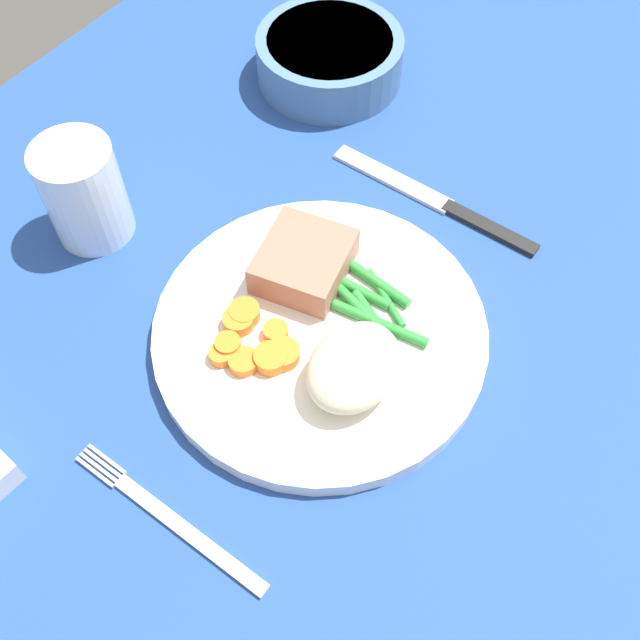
# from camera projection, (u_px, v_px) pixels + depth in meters

# --- Properties ---
(dining_table) EXTENTS (1.20, 0.90, 0.02)m
(dining_table) POSITION_uv_depth(u_px,v_px,m) (324.00, 366.00, 0.59)
(dining_table) COLOR #234793
(dining_table) RESTS_ON ground
(dinner_plate) EXTENTS (0.26, 0.26, 0.02)m
(dinner_plate) POSITION_uv_depth(u_px,v_px,m) (320.00, 333.00, 0.58)
(dinner_plate) COLOR white
(dinner_plate) RESTS_ON dining_table
(meat_portion) EXTENTS (0.09, 0.08, 0.03)m
(meat_portion) POSITION_uv_depth(u_px,v_px,m) (304.00, 262.00, 0.59)
(meat_portion) COLOR #A86B56
(meat_portion) RESTS_ON dinner_plate
(mashed_potatoes) EXTENTS (0.08, 0.06, 0.04)m
(mashed_potatoes) POSITION_uv_depth(u_px,v_px,m) (354.00, 367.00, 0.54)
(mashed_potatoes) COLOR beige
(mashed_potatoes) RESTS_ON dinner_plate
(carrot_slices) EXTENTS (0.06, 0.07, 0.01)m
(carrot_slices) POSITION_uv_depth(u_px,v_px,m) (253.00, 342.00, 0.56)
(carrot_slices) COLOR orange
(carrot_slices) RESTS_ON dinner_plate
(green_beans) EXTENTS (0.05, 0.10, 0.01)m
(green_beans) POSITION_uv_depth(u_px,v_px,m) (372.00, 304.00, 0.58)
(green_beans) COLOR #2D8C38
(green_beans) RESTS_ON dinner_plate
(fork) EXTENTS (0.01, 0.17, 0.00)m
(fork) POSITION_uv_depth(u_px,v_px,m) (170.00, 519.00, 0.51)
(fork) COLOR silver
(fork) RESTS_ON dining_table
(knife) EXTENTS (0.02, 0.20, 0.01)m
(knife) POSITION_uv_depth(u_px,v_px,m) (438.00, 202.00, 0.67)
(knife) COLOR black
(knife) RESTS_ON dining_table
(water_glass) EXTENTS (0.07, 0.07, 0.09)m
(water_glass) POSITION_uv_depth(u_px,v_px,m) (86.00, 198.00, 0.62)
(water_glass) COLOR silver
(water_glass) RESTS_ON dining_table
(salad_bowl) EXTENTS (0.15, 0.15, 0.05)m
(salad_bowl) POSITION_uv_depth(u_px,v_px,m) (330.00, 56.00, 0.74)
(salad_bowl) COLOR #4C7299
(salad_bowl) RESTS_ON dining_table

